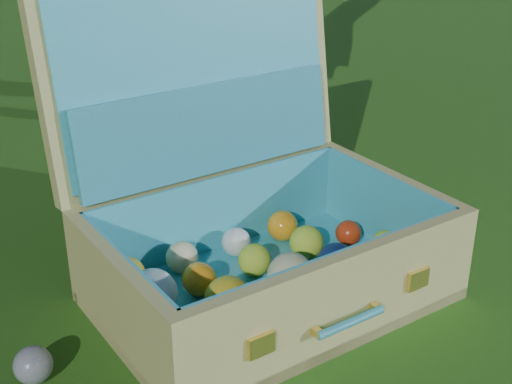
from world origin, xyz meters
The scene contains 3 objects.
ground centered at (0.00, 0.00, 0.00)m, with size 60.00×60.00×0.00m, color #215114.
stray_ball centered at (-0.62, -0.14, 0.03)m, with size 0.07×0.07×0.07m, color #3B5F99.
suitcase centered at (-0.18, 0.05, 0.18)m, with size 0.79×0.72×0.64m.
Camera 1 is at (-0.57, -1.19, 0.81)m, focal length 50.00 mm.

